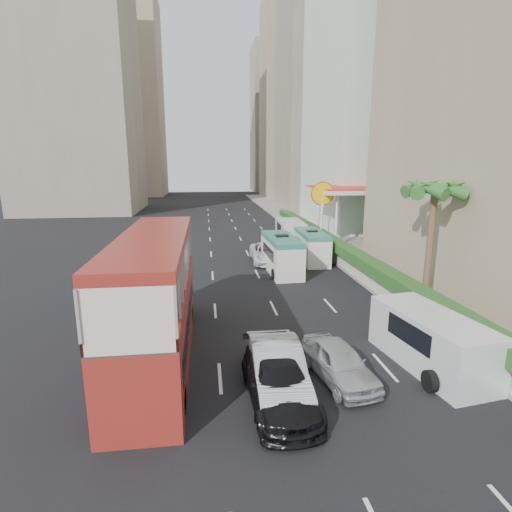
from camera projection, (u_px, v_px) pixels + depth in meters
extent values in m
plane|color=black|center=(302.00, 348.00, 17.13)|extent=(200.00, 200.00, 0.00)
cube|color=maroon|center=(156.00, 298.00, 15.83)|extent=(2.50, 11.00, 5.06)
imported|color=silver|center=(277.00, 389.00, 14.02)|extent=(1.81, 4.99, 1.63)
imported|color=silver|center=(338.00, 379.00, 14.68)|extent=(2.27, 4.25, 1.37)
imported|color=black|center=(278.00, 402.00, 13.27)|extent=(2.23, 5.09, 1.46)
imported|color=silver|center=(267.00, 262.00, 32.18)|extent=(2.56, 5.38, 1.48)
cube|color=silver|center=(281.00, 254.00, 29.04)|extent=(2.19, 5.98, 2.62)
cube|color=silver|center=(311.00, 246.00, 32.25)|extent=(1.96, 5.52, 2.43)
cube|color=silver|center=(431.00, 341.00, 15.42)|extent=(2.87, 5.55, 2.12)
cube|color=silver|center=(290.00, 232.00, 39.33)|extent=(2.50, 5.76, 2.27)
cube|color=#99968C|center=(329.00, 238.00, 42.37)|extent=(6.00, 120.00, 0.18)
cube|color=silver|center=(337.00, 256.00, 31.26)|extent=(0.30, 44.00, 1.00)
cube|color=#2D6626|center=(338.00, 245.00, 31.07)|extent=(1.10, 44.00, 0.70)
cylinder|color=brown|center=(429.00, 248.00, 21.18)|extent=(0.36, 0.36, 6.40)
cube|color=silver|center=(346.00, 215.00, 39.96)|extent=(6.50, 8.00, 5.50)
cube|color=gray|center=(328.00, 63.00, 69.75)|extent=(16.00, 16.00, 50.00)
cube|color=tan|center=(293.00, 102.00, 93.51)|extent=(14.00, 14.00, 44.00)
cube|color=gray|center=(276.00, 120.00, 115.23)|extent=(14.00, 14.00, 40.00)
cube|color=gray|center=(70.00, 43.00, 61.52)|extent=(18.00, 18.00, 52.00)
cube|color=tan|center=(128.00, 99.00, 96.28)|extent=(16.00, 16.00, 46.00)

